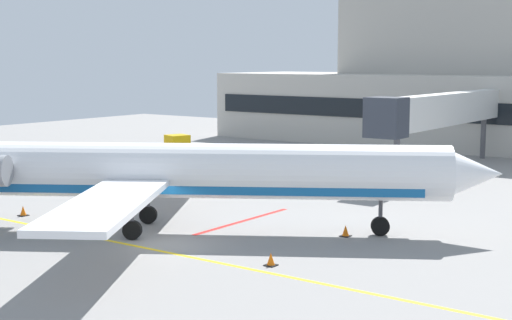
# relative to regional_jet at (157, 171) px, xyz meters

# --- Properties ---
(ground) EXTENTS (120.00, 120.00, 0.11)m
(ground) POSITION_rel_regional_jet_xyz_m (1.88, -1.73, -3.07)
(ground) COLOR gray
(terminal_building) EXTENTS (60.43, 14.59, 18.87)m
(terminal_building) POSITION_rel_regional_jet_xyz_m (1.05, 45.89, 3.46)
(terminal_building) COLOR #B7B2A8
(terminal_building) RESTS_ON ground
(jet_bridge_west) EXTENTS (2.40, 21.12, 6.00)m
(jet_bridge_west) POSITION_rel_regional_jet_xyz_m (3.33, 26.96, 1.61)
(jet_bridge_west) COLOR silver
(jet_bridge_west) RESTS_ON ground
(regional_jet) EXTENTS (29.09, 22.29, 8.10)m
(regional_jet) POSITION_rel_regional_jet_xyz_m (0.00, 0.00, 0.00)
(regional_jet) COLOR white
(regional_jet) RESTS_ON ground
(baggage_tug) EXTENTS (3.04, 4.45, 2.35)m
(baggage_tug) POSITION_rel_regional_jet_xyz_m (-15.94, 18.26, -1.97)
(baggage_tug) COLOR #E5B20C
(baggage_tug) RESTS_ON ground
(safety_cone_alpha) EXTENTS (0.47, 0.47, 0.55)m
(safety_cone_alpha) POSITION_rel_regional_jet_xyz_m (8.11, -1.83, -2.77)
(safety_cone_alpha) COLOR orange
(safety_cone_alpha) RESTS_ON ground
(safety_cone_bravo) EXTENTS (0.47, 0.47, 0.55)m
(safety_cone_bravo) POSITION_rel_regional_jet_xyz_m (8.04, 4.54, -2.77)
(safety_cone_bravo) COLOR orange
(safety_cone_bravo) RESTS_ON ground
(safety_cone_charlie) EXTENTS (0.47, 0.47, 0.55)m
(safety_cone_charlie) POSITION_rel_regional_jet_xyz_m (-8.52, -1.56, -2.77)
(safety_cone_charlie) COLOR orange
(safety_cone_charlie) RESTS_ON ground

